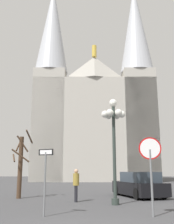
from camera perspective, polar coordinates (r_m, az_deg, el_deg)
name	(u,v)px	position (r m, az deg, el deg)	size (l,w,h in m)	color
cathedral	(94,116)	(41.96, 1.49, -0.78)	(18.26, 13.73, 32.17)	#ADA89E
stop_sign	(150,160)	(10.04, 13.61, -10.01)	(0.81, 0.20, 2.80)	slate
one_way_arrow_sign	(45,174)	(9.94, -9.07, -13.15)	(0.57, 0.27, 2.36)	slate
street_lamp	(114,128)	(13.16, 5.82, -3.52)	(1.22, 1.10, 5.13)	#2D3833
bare_tree	(20,164)	(16.26, -14.26, -10.86)	(1.18, 1.06, 3.93)	#473323
parked_car_near_black	(139,185)	(16.90, 11.26, -15.31)	(2.87, 4.50, 1.49)	black
pedestrian_walking	(76,182)	(14.12, -2.39, -14.91)	(0.32, 0.32, 1.65)	black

